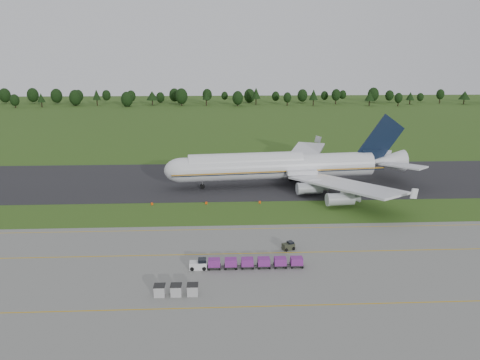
{
  "coord_description": "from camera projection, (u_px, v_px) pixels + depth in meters",
  "views": [
    {
      "loc": [
        -2.04,
        -98.19,
        34.21
      ],
      "look_at": [
        2.8,
        2.0,
        7.03
      ],
      "focal_mm": 35.0,
      "sensor_mm": 36.0,
      "label": 1
    }
  ],
  "objects": [
    {
      "name": "edge_markers",
      "position": [
        206.0,
        203.0,
        109.68
      ],
      "size": [
        25.76,
        0.3,
        0.6
      ],
      "color": "#E44407",
      "rests_on": "ground"
    },
    {
      "name": "aircraft",
      "position": [
        283.0,
        166.0,
        124.38
      ],
      "size": [
        66.59,
        64.42,
        18.65
      ],
      "color": "silver",
      "rests_on": "ground"
    },
    {
      "name": "utility_cart",
      "position": [
        288.0,
        247.0,
        84.11
      ],
      "size": [
        2.44,
        1.96,
        1.17
      ],
      "color": "#2C3021",
      "rests_on": "apron"
    },
    {
      "name": "apron_markings",
      "position": [
        232.0,
        266.0,
        77.68
      ],
      "size": [
        300.0,
        30.2,
        0.01
      ],
      "color": "#C4930B",
      "rests_on": "apron"
    },
    {
      "name": "uld_row",
      "position": [
        176.0,
        290.0,
        68.17
      ],
      "size": [
        6.46,
        1.66,
        1.64
      ],
      "color": "#A5A5A5",
      "rests_on": "apron"
    },
    {
      "name": "taxiway",
      "position": [
        226.0,
        180.0,
        130.69
      ],
      "size": [
        300.0,
        40.0,
        0.08
      ],
      "primitive_type": "cube",
      "color": "black",
      "rests_on": "ground"
    },
    {
      "name": "baggage_train",
      "position": [
        245.0,
        263.0,
        76.9
      ],
      "size": [
        18.77,
        1.7,
        1.64
      ],
      "color": "silver",
      "rests_on": "apron"
    },
    {
      "name": "ground",
      "position": [
        228.0,
        213.0,
        103.71
      ],
      "size": [
        600.0,
        600.0,
        0.0
      ],
      "primitive_type": "plane",
      "color": "#2E4E17",
      "rests_on": "ground"
    },
    {
      "name": "apron",
      "position": [
        233.0,
        287.0,
        70.92
      ],
      "size": [
        300.0,
        52.0,
        0.06
      ],
      "primitive_type": "cube",
      "color": "slate",
      "rests_on": "ground"
    },
    {
      "name": "tree_line",
      "position": [
        220.0,
        97.0,
        316.16
      ],
      "size": [
        529.13,
        21.45,
        11.74
      ],
      "color": "black",
      "rests_on": "ground"
    }
  ]
}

